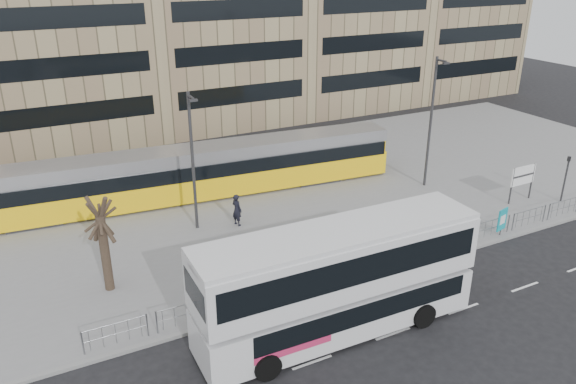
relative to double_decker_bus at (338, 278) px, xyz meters
name	(u,v)px	position (x,y,z in m)	size (l,w,h in m)	color
ground	(376,278)	(4.06, 2.68, -2.65)	(120.00, 120.00, 0.00)	black
plaza	(272,194)	(4.06, 14.68, -2.57)	(64.00, 24.00, 0.15)	slate
kerb	(376,277)	(4.06, 2.73, -2.57)	(64.00, 0.25, 0.17)	gray
pedestrian_barrier	(403,248)	(6.06, 3.18, -1.66)	(32.07, 0.07, 1.10)	gray
road_markings	(447,315)	(5.06, -1.32, -2.64)	(62.00, 0.12, 0.01)	white
double_decker_bus	(338,278)	(0.00, 0.00, 0.00)	(12.28, 3.32, 4.89)	silver
tram	(184,174)	(-1.36, 16.55, -0.79)	(28.98, 5.27, 3.40)	yellow
station_sign	(523,177)	(17.85, 6.06, -0.83)	(2.10, 0.15, 2.41)	#2D2D30
ad_panel	(502,220)	(12.99, 3.08, -1.53)	(0.87, 0.27, 1.64)	#2D2D30
pedestrian	(237,210)	(0.10, 11.27, -1.52)	(0.72, 0.47, 1.96)	black
traffic_light_west	(298,248)	(0.19, 3.85, -0.52)	(0.21, 0.24, 3.10)	#2D2D30
traffic_light_east	(566,173)	(20.22, 4.74, -0.52)	(0.18, 0.22, 3.10)	#2D2D30
lamp_post_west	(193,157)	(-2.15, 11.95, 1.94)	(0.45, 1.04, 8.12)	#2D2D30
lamp_post_east	(432,118)	(14.15, 11.01, 2.32)	(0.45, 1.04, 8.88)	#2D2D30
bare_tree	(96,193)	(-8.05, 7.65, 2.53)	(3.91, 3.91, 6.83)	#2F231A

